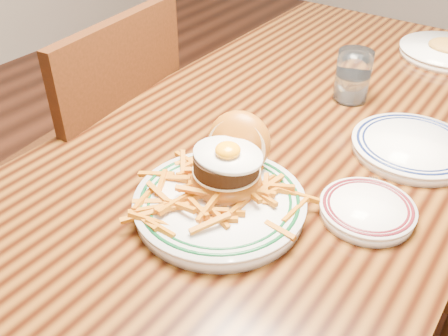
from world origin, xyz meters
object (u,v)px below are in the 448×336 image
Objects in this scene: main_plate at (223,188)px; table at (304,150)px; side_plate at (367,209)px; chair_left at (100,161)px.

table is at bearing 76.62° from main_plate.
side_plate is at bearing -44.65° from table.
chair_left is at bearing -160.85° from table.
chair_left is 0.84m from side_plate.
chair_left is 2.88× the size of main_plate.
table is 4.82× the size of main_plate.
table is 1.67× the size of chair_left.
main_plate is (0.02, -0.37, 0.13)m from table.
side_plate is at bearing 12.33° from main_plate.
main_plate is 0.26m from side_plate.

